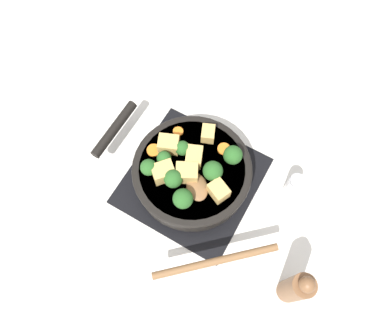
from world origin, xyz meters
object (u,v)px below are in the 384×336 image
salt_shaker (293,187)px  pepper_mill (296,288)px  skillet_pan (191,172)px  wooden_spoon (208,230)px

salt_shaker → pepper_mill: bearing=-66.9°
skillet_pan → wooden_spoon: wooden_spoon is taller
wooden_spoon → salt_shaker: bearing=59.2°
skillet_pan → wooden_spoon: bearing=-46.6°
skillet_pan → salt_shaker: (0.23, 0.09, -0.02)m
skillet_pan → salt_shaker: size_ratio=4.30×
wooden_spoon → salt_shaker: wooden_spoon is taller
wooden_spoon → pepper_mill: bearing=-3.5°
pepper_mill → salt_shaker: (-0.09, 0.22, -0.04)m
wooden_spoon → salt_shaker: (0.12, 0.21, -0.05)m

